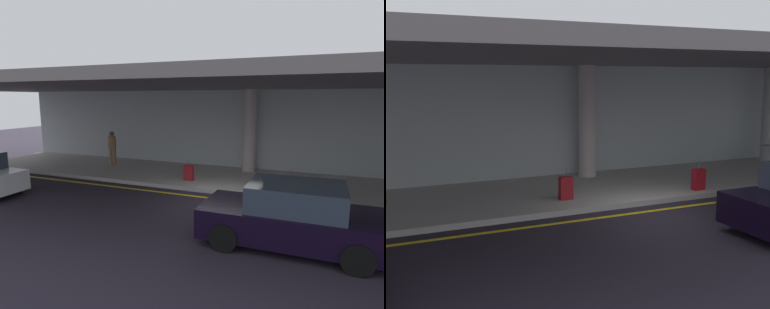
# 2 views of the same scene
# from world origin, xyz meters

# --- Properties ---
(ground_plane) EXTENTS (60.00, 60.00, 0.00)m
(ground_plane) POSITION_xyz_m (0.00, 0.00, 0.00)
(ground_plane) COLOR #27212D
(sidewalk) EXTENTS (26.00, 4.20, 0.15)m
(sidewalk) POSITION_xyz_m (0.00, 3.10, 0.07)
(sidewalk) COLOR #ACA7A3
(sidewalk) RESTS_ON ground
(lane_stripe_yellow) EXTENTS (26.00, 0.14, 0.01)m
(lane_stripe_yellow) POSITION_xyz_m (0.00, 0.50, 0.00)
(lane_stripe_yellow) COLOR yellow
(lane_stripe_yellow) RESTS_ON ground
(support_column_far_left) EXTENTS (0.58, 0.58, 3.65)m
(support_column_far_left) POSITION_xyz_m (0.00, 4.56, 1.97)
(support_column_far_left) COLOR #AFA3A0
(support_column_far_left) RESTS_ON sidewalk
(ceiling_overhang) EXTENTS (28.00, 13.20, 0.30)m
(ceiling_overhang) POSITION_xyz_m (0.00, 2.60, 3.95)
(ceiling_overhang) COLOR slate
(ceiling_overhang) RESTS_ON support_column_far_left
(terminal_back_wall) EXTENTS (26.00, 0.30, 3.80)m
(terminal_back_wall) POSITION_xyz_m (0.00, 5.35, 1.90)
(terminal_back_wall) COLOR #A9B2B3
(terminal_back_wall) RESTS_ON ground
(car_black) EXTENTS (4.10, 1.92, 1.50)m
(car_black) POSITION_xyz_m (2.48, -2.29, 0.71)
(car_black) COLOR black
(car_black) RESTS_ON ground
(traveler_with_luggage) EXTENTS (0.38, 0.38, 1.68)m
(traveler_with_luggage) POSITION_xyz_m (-6.49, 3.33, 1.11)
(traveler_with_luggage) COLOR olive
(traveler_with_luggage) RESTS_ON sidewalk
(suitcase_upright_primary) EXTENTS (0.36, 0.22, 0.90)m
(suitcase_upright_primary) POSITION_xyz_m (2.12, 1.42, 0.46)
(suitcase_upright_primary) COLOR maroon
(suitcase_upright_primary) RESTS_ON sidewalk
(suitcase_upright_secondary) EXTENTS (0.36, 0.22, 0.90)m
(suitcase_upright_secondary) POSITION_xyz_m (-1.86, 1.98, 0.46)
(suitcase_upright_secondary) COLOR maroon
(suitcase_upright_secondary) RESTS_ON sidewalk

